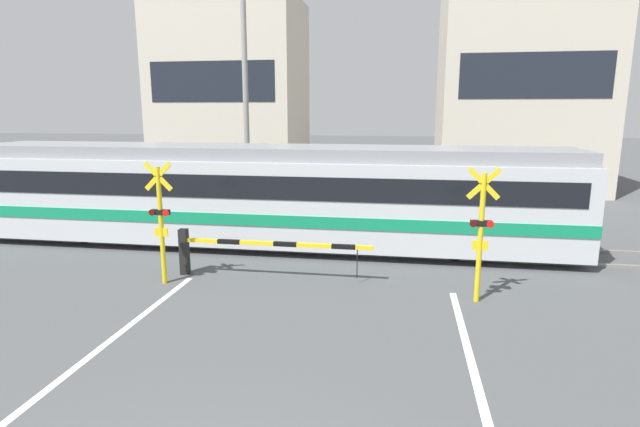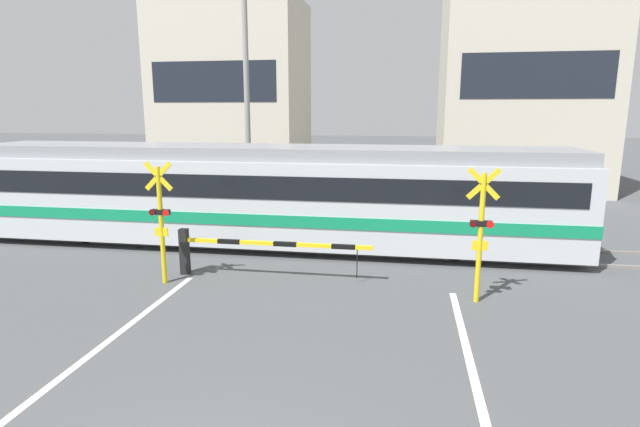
# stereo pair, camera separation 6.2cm
# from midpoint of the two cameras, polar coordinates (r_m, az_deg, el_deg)

# --- Properties ---
(rail_track_near) EXTENTS (50.00, 0.10, 0.08)m
(rail_track_near) POSITION_cam_midpoint_polar(r_m,az_deg,el_deg) (14.27, 1.20, -4.52)
(rail_track_near) COLOR gray
(rail_track_near) RESTS_ON ground_plane
(rail_track_far) EXTENTS (50.00, 0.10, 0.08)m
(rail_track_far) POSITION_cam_midpoint_polar(r_m,az_deg,el_deg) (15.64, 1.96, -3.08)
(rail_track_far) COLOR gray
(rail_track_far) RESTS_ON ground_plane
(road_stripe_left) EXTENTS (0.14, 11.70, 0.01)m
(road_stripe_left) POSITION_cam_midpoint_polar(r_m,az_deg,el_deg) (8.21, -32.55, -19.53)
(road_stripe_left) COLOR white
(road_stripe_left) RESTS_ON ground_plane
(commuter_train) EXTENTS (17.96, 2.86, 3.00)m
(commuter_train) POSITION_cam_midpoint_polar(r_m,az_deg,el_deg) (15.05, -6.54, 2.39)
(commuter_train) COLOR silver
(commuter_train) RESTS_ON ground_plane
(crossing_barrier_near) EXTENTS (4.79, 0.20, 1.16)m
(crossing_barrier_near) POSITION_cam_midpoint_polar(r_m,az_deg,el_deg) (12.35, -9.77, -3.86)
(crossing_barrier_near) COLOR black
(crossing_barrier_near) RESTS_ON ground_plane
(crossing_barrier_far) EXTENTS (4.79, 0.20, 1.16)m
(crossing_barrier_far) POSITION_cam_midpoint_polar(r_m,az_deg,el_deg) (17.37, 9.54, 0.64)
(crossing_barrier_far) COLOR black
(crossing_barrier_far) RESTS_ON ground_plane
(crossing_signal_left) EXTENTS (0.68, 0.15, 2.89)m
(crossing_signal_left) POSITION_cam_midpoint_polar(r_m,az_deg,el_deg) (12.12, -17.89, -0.45)
(crossing_signal_left) COLOR yellow
(crossing_signal_left) RESTS_ON ground_plane
(crossing_signal_right) EXTENTS (0.68, 0.15, 2.89)m
(crossing_signal_right) POSITION_cam_midpoint_polar(r_m,az_deg,el_deg) (10.92, 17.75, -1.73)
(crossing_signal_right) COLOR yellow
(crossing_signal_right) RESTS_ON ground_plane
(pedestrian) EXTENTS (0.38, 0.22, 1.70)m
(pedestrian) POSITION_cam_midpoint_polar(r_m,az_deg,el_deg) (19.86, 4.09, 2.83)
(pedestrian) COLOR #33384C
(pedestrian) RESTS_ON ground_plane
(building_left_of_street) EXTENTS (7.66, 5.88, 9.90)m
(building_left_of_street) POSITION_cam_midpoint_polar(r_m,az_deg,el_deg) (28.83, -10.12, 13.32)
(building_left_of_street) COLOR beige
(building_left_of_street) RESTS_ON ground_plane
(building_right_of_street) EXTENTS (7.83, 5.88, 10.13)m
(building_right_of_street) POSITION_cam_midpoint_polar(r_m,az_deg,el_deg) (27.82, 21.79, 13.00)
(building_right_of_street) COLOR beige
(building_right_of_street) RESTS_ON ground_plane
(utility_pole_streetside) EXTENTS (0.22, 0.22, 8.76)m
(utility_pole_streetside) POSITION_cam_midpoint_polar(r_m,az_deg,el_deg) (20.55, -8.57, 12.54)
(utility_pole_streetside) COLOR gray
(utility_pole_streetside) RESTS_ON ground_plane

